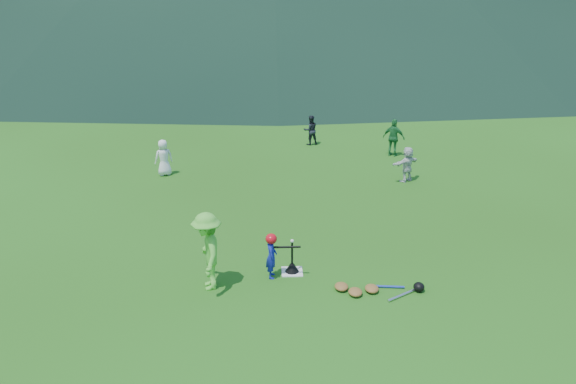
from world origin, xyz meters
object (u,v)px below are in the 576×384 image
object	(u,v)px
fielder_b	(311,130)
fielder_c	(394,138)
batter_child	(271,256)
equipment_pile	(372,289)
home_plate	(292,272)
batting_tee	(292,267)
fielder_a	(164,158)
fielder_d	(407,164)
adult_coach	(207,251)

from	to	relation	value
fielder_b	fielder_c	bearing A→B (deg)	137.14
batter_child	fielder_c	size ratio (longest dim) A/B	0.72
equipment_pile	batter_child	bearing A→B (deg)	161.19
batter_child	equipment_pile	distance (m)	2.17
home_plate	batting_tee	distance (m)	0.12
home_plate	fielder_a	xyz separation A→B (m)	(-3.83, 6.60, 0.57)
fielder_c	fielder_d	world-z (taller)	fielder_c
fielder_c	equipment_pile	bearing A→B (deg)	103.45
adult_coach	home_plate	bearing A→B (deg)	98.14
batter_child	fielder_a	xyz separation A→B (m)	(-3.39, 6.78, 0.10)
home_plate	batter_child	distance (m)	0.67
batter_child	equipment_pile	size ratio (longest dim) A/B	0.54
fielder_d	equipment_pile	bearing A→B (deg)	38.39
fielder_a	fielder_b	size ratio (longest dim) A/B	1.03
fielder_a	fielder_c	size ratio (longest dim) A/B	0.88
batting_tee	batter_child	bearing A→B (deg)	-157.28
adult_coach	fielder_a	size ratio (longest dim) A/B	1.39
batting_tee	equipment_pile	xyz separation A→B (m)	(1.57, -0.87, -0.06)
adult_coach	fielder_d	distance (m)	8.39
adult_coach	batting_tee	distance (m)	1.93
fielder_b	batter_child	bearing A→B (deg)	67.42
batter_child	adult_coach	xyz separation A→B (m)	(-1.27, -0.39, 0.33)
adult_coach	fielder_c	xyz separation A→B (m)	(5.67, 9.04, -0.15)
fielder_c	home_plate	bearing A→B (deg)	92.73
fielder_d	equipment_pile	world-z (taller)	fielder_d
home_plate	fielder_c	xyz separation A→B (m)	(3.96, 8.47, 0.65)
home_plate	fielder_a	distance (m)	7.65
home_plate	batting_tee	world-z (taller)	batting_tee
fielder_c	fielder_a	bearing A→B (deg)	41.27
home_plate	fielder_b	distance (m)	10.11
adult_coach	fielder_a	xyz separation A→B (m)	(-2.12, 7.17, -0.23)
fielder_a	fielder_d	bearing A→B (deg)	150.79
home_plate	batter_child	size ratio (longest dim) A/B	0.47
batter_child	fielder_b	size ratio (longest dim) A/B	0.85
fielder_a	fielder_d	distance (m)	7.68
home_plate	fielder_c	world-z (taller)	fielder_c
home_plate	adult_coach	world-z (taller)	adult_coach
home_plate	adult_coach	size ratio (longest dim) A/B	0.28
home_plate	adult_coach	xyz separation A→B (m)	(-1.71, -0.57, 0.80)
fielder_d	batter_child	bearing A→B (deg)	21.45
batting_tee	fielder_a	bearing A→B (deg)	120.12
home_plate	fielder_d	size ratio (longest dim) A/B	0.41
fielder_b	fielder_c	world-z (taller)	fielder_c
home_plate	adult_coach	bearing A→B (deg)	-161.60
fielder_d	fielder_a	bearing A→B (deg)	-39.33
fielder_d	batting_tee	world-z (taller)	fielder_d
adult_coach	fielder_d	xyz separation A→B (m)	(5.52, 6.31, -0.26)
home_plate	fielder_a	world-z (taller)	fielder_a
home_plate	equipment_pile	world-z (taller)	equipment_pile
fielder_a	equipment_pile	xyz separation A→B (m)	(5.40, -7.47, -0.52)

